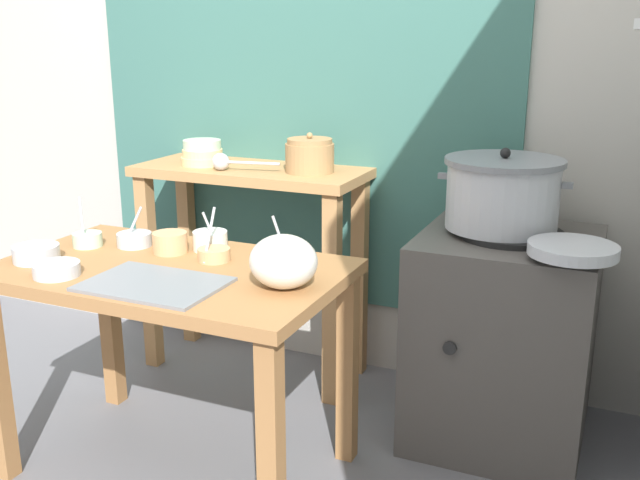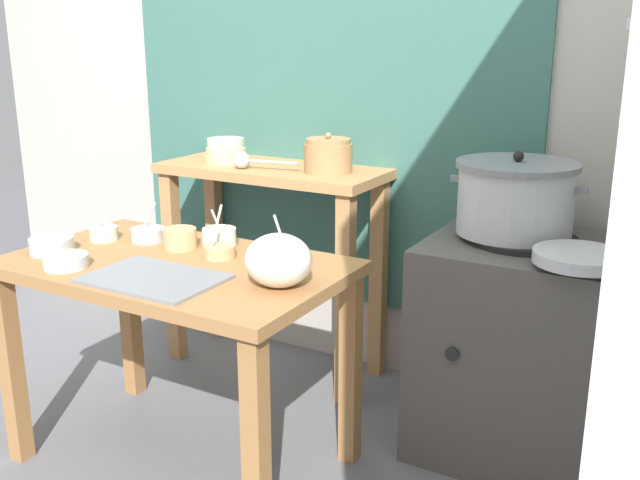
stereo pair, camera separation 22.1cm
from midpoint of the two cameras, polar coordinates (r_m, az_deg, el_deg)
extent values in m
cube|color=#B2ADA3|center=(3.03, 0.75, 13.56)|extent=(4.40, 0.10, 2.60)
cube|color=#38665B|center=(3.08, -4.12, 14.49)|extent=(1.90, 0.02, 2.10)
cube|color=#9E6B3D|center=(2.36, -14.45, -2.54)|extent=(1.10, 0.66, 0.04)
cube|color=#9E6B3D|center=(2.04, -7.12, -16.43)|extent=(0.06, 0.06, 0.68)
cube|color=#9E6B3D|center=(2.99, -18.32, -6.24)|extent=(0.06, 0.06, 0.68)
cube|color=#9E6B3D|center=(2.47, -0.41, -10.14)|extent=(0.06, 0.06, 0.68)
cube|color=#B27F4C|center=(3.00, -7.64, 5.33)|extent=(0.96, 0.40, 0.04)
cube|color=#B27F4C|center=(3.24, -15.25, -2.55)|extent=(0.06, 0.06, 0.86)
cube|color=#B27F4C|center=(2.80, -1.31, -4.90)|extent=(0.06, 0.06, 0.86)
cube|color=#B27F4C|center=(3.47, -12.18, -1.13)|extent=(0.06, 0.06, 0.86)
cube|color=#B27F4C|center=(3.06, 1.06, -3.06)|extent=(0.06, 0.06, 0.86)
cube|color=#4C4742|center=(2.65, 11.94, -7.69)|extent=(0.60, 0.60, 0.76)
cylinder|color=black|center=(2.52, 12.44, 0.47)|extent=(0.36, 0.36, 0.02)
cylinder|color=black|center=(2.37, 7.60, -8.49)|extent=(0.04, 0.02, 0.04)
cylinder|color=#B7BABF|center=(2.52, 11.81, 3.35)|extent=(0.38, 0.38, 0.22)
cylinder|color=slate|center=(2.50, 11.97, 6.09)|extent=(0.40, 0.40, 0.02)
sphere|color=black|center=(2.49, 12.00, 6.72)|extent=(0.04, 0.04, 0.04)
cube|color=slate|center=(2.56, 7.32, 5.03)|extent=(0.04, 0.02, 0.02)
cube|color=slate|center=(2.47, 16.59, 4.13)|extent=(0.04, 0.02, 0.02)
cylinder|color=#A37A4C|center=(2.86, -3.04, 6.48)|extent=(0.19, 0.19, 0.11)
cylinder|color=#A37A4C|center=(2.85, -3.06, 7.80)|extent=(0.18, 0.18, 0.02)
sphere|color=#A37A4C|center=(2.85, -3.07, 8.24)|extent=(0.02, 0.02, 0.02)
cylinder|color=#E5C684|center=(3.09, -11.30, 6.15)|extent=(0.18, 0.18, 0.03)
cylinder|color=#E5C684|center=(3.08, -11.33, 6.74)|extent=(0.17, 0.17, 0.03)
cylinder|color=#B7D1AD|center=(3.08, -11.36, 7.39)|extent=(0.16, 0.16, 0.04)
sphere|color=#B7BABF|center=(2.94, -10.00, 6.10)|extent=(0.07, 0.07, 0.07)
cylinder|color=#B7BABF|center=(2.89, -7.42, 6.03)|extent=(0.21, 0.05, 0.01)
cube|color=slate|center=(2.18, -15.84, -3.43)|extent=(0.40, 0.28, 0.01)
ellipsoid|color=silver|center=(2.08, -5.95, -1.75)|extent=(0.20, 0.19, 0.16)
cylinder|color=#B7BABF|center=(2.28, 16.78, -0.78)|extent=(0.27, 0.27, 0.04)
cylinder|color=#B7BABF|center=(2.54, -23.87, -1.00)|extent=(0.15, 0.15, 0.05)
cylinder|color=#BFB28C|center=(2.53, -23.92, -0.57)|extent=(0.12, 0.12, 0.01)
cylinder|color=#B7BABF|center=(2.27, -5.66, -1.55)|extent=(0.13, 0.13, 0.06)
cylinder|color=beige|center=(2.26, -5.68, -1.02)|extent=(0.11, 0.11, 0.01)
cylinder|color=#B7BABF|center=(2.24, -5.86, -0.24)|extent=(0.07, 0.02, 0.17)
cylinder|color=silver|center=(2.49, -11.20, -0.09)|extent=(0.12, 0.12, 0.07)
cylinder|color=brown|center=(2.48, -11.23, 0.50)|extent=(0.10, 0.10, 0.01)
cylinder|color=#B7BABF|center=(2.46, -11.18, 0.66)|extent=(0.05, 0.05, 0.14)
cylinder|color=#B7BABF|center=(2.60, -16.84, 0.01)|extent=(0.12, 0.12, 0.05)
cylinder|color=#BFB28C|center=(2.60, -16.87, 0.37)|extent=(0.10, 0.10, 0.01)
cylinder|color=#B7BABF|center=(2.60, -16.95, 1.05)|extent=(0.06, 0.06, 0.13)
cylinder|color=tan|center=(2.37, -11.03, -1.17)|extent=(0.11, 0.11, 0.04)
cylinder|color=beige|center=(2.37, -11.05, -0.84)|extent=(0.09, 0.09, 0.01)
cylinder|color=#B7BABF|center=(2.36, -11.40, 0.34)|extent=(0.03, 0.11, 0.17)
cylinder|color=#B7D1AD|center=(2.65, -20.20, 0.00)|extent=(0.10, 0.10, 0.05)
cylinder|color=beige|center=(2.64, -20.24, 0.37)|extent=(0.09, 0.09, 0.01)
cylinder|color=#B7BABF|center=(2.63, -20.61, 1.27)|extent=(0.06, 0.06, 0.17)
cylinder|color=tan|center=(2.49, -14.28, -0.23)|extent=(0.12, 0.12, 0.07)
cylinder|color=#337238|center=(2.48, -14.33, 0.41)|extent=(0.10, 0.10, 0.01)
cylinder|color=#B7BABF|center=(2.36, -22.65, -2.21)|extent=(0.14, 0.14, 0.04)
cylinder|color=#BFB28C|center=(2.36, -22.69, -1.88)|extent=(0.12, 0.12, 0.01)
camera|label=1|loc=(0.11, -92.86, -0.82)|focal=40.49mm
camera|label=2|loc=(0.11, 87.14, 0.82)|focal=40.49mm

